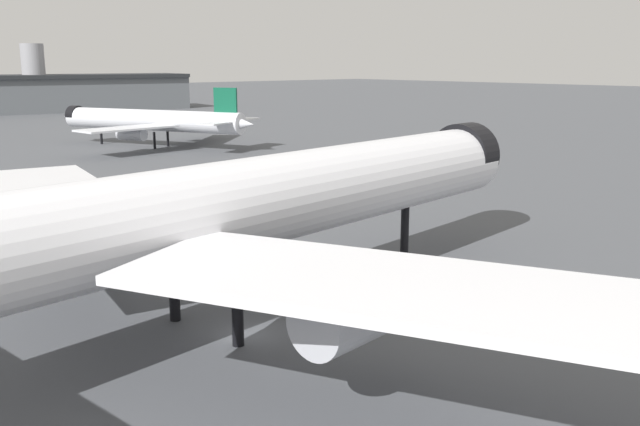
% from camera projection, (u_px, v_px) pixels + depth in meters
% --- Properties ---
extents(ground, '(900.00, 900.00, 0.00)m').
position_uv_depth(ground, '(246.00, 334.00, 42.02)').
color(ground, '#4C4F54').
extents(airliner_near_gate, '(64.34, 58.41, 16.69)m').
position_uv_depth(airliner_near_gate, '(231.00, 209.00, 42.49)').
color(airliner_near_gate, white).
rests_on(airliner_near_gate, ground).
extents(airliner_far_taxiway, '(37.73, 41.95, 11.63)m').
position_uv_depth(airliner_far_taxiway, '(153.00, 121.00, 132.63)').
color(airliner_far_taxiway, silver).
rests_on(airliner_far_taxiway, ground).
extents(traffic_cone_near_nose, '(0.48, 0.48, 0.60)m').
position_uv_depth(traffic_cone_near_nose, '(209.00, 204.00, 78.90)').
color(traffic_cone_near_nose, '#F2600C').
rests_on(traffic_cone_near_nose, ground).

